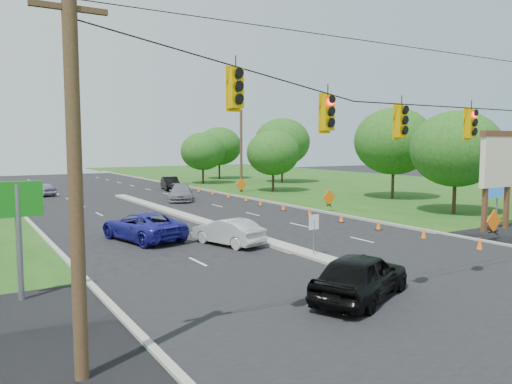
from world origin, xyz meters
TOP-DOWN VIEW (x-y plane):
  - ground at (0.00, 0.00)m, footprint 160.00×160.00m
  - grass_right at (30.00, 20.00)m, footprint 40.00×160.00m
  - cross_street at (0.00, 0.00)m, footprint 160.00×14.00m
  - curb_left at (-10.10, 30.00)m, footprint 0.25×110.00m
  - curb_right at (10.10, 30.00)m, footprint 0.25×110.00m
  - median at (0.00, 21.00)m, footprint 1.00×34.00m
  - median_sign at (0.00, 6.00)m, footprint 0.55×0.06m
  - signal_span at (-0.05, -1.00)m, footprint 25.60×0.32m
  - utility_pole_far_right at (12.50, 35.00)m, footprint 0.28×0.28m
  - pylon_sign at (14.31, 6.20)m, footprint 5.90×2.30m
  - cone_0 at (8.18, 3.00)m, footprint 0.32×0.32m
  - cone_1 at (8.18, 6.50)m, footprint 0.32×0.32m
  - cone_2 at (8.18, 10.00)m, footprint 0.32×0.32m
  - cone_3 at (8.18, 13.50)m, footprint 0.32×0.32m
  - cone_4 at (8.18, 17.00)m, footprint 0.32×0.32m
  - cone_5 at (8.18, 20.50)m, footprint 0.32×0.32m
  - cone_6 at (8.18, 24.00)m, footprint 0.32×0.32m
  - cone_7 at (8.78, 27.50)m, footprint 0.32×0.32m
  - cone_8 at (8.78, 31.00)m, footprint 0.32×0.32m
  - cone_9 at (8.78, 34.50)m, footprint 0.32×0.32m
  - cone_10 at (8.78, 38.00)m, footprint 0.32×0.32m
  - cone_11 at (8.78, 41.50)m, footprint 0.32×0.32m
  - cone_12 at (8.78, 45.00)m, footprint 0.32×0.32m
  - work_sign_0 at (10.80, 4.00)m, footprint 1.27×0.58m
  - work_sign_1 at (10.80, 18.00)m, footprint 1.27×0.58m
  - work_sign_2 at (10.80, 32.00)m, footprint 1.27×0.58m
  - tree_7 at (18.00, 12.00)m, footprint 6.72×6.72m
  - tree_8 at (22.00, 22.00)m, footprint 7.56×7.56m
  - tree_9 at (16.00, 34.00)m, footprint 5.88×5.88m
  - tree_10 at (24.00, 44.00)m, footprint 7.56×7.56m
  - tree_11 at (20.00, 55.00)m, footprint 6.72×6.72m
  - tree_12 at (14.00, 48.00)m, footprint 5.88×5.88m
  - black_sedan at (-2.53, 0.11)m, footprint 5.33×3.88m
  - white_sedan at (-2.02, 10.77)m, footprint 2.65×4.55m
  - blue_pickup at (-5.46, 14.38)m, footprint 3.86×6.12m
  - silver_car_far at (3.83, 31.22)m, footprint 4.06×5.61m
  - silver_car_oncoming at (-6.59, 42.73)m, footprint 2.46×4.27m
  - dark_car_receding at (7.02, 42.00)m, footprint 2.55×4.89m

SIDE VIEW (x-z plane):
  - ground at x=0.00m, z-range 0.00..0.00m
  - grass_right at x=30.00m, z-range -0.03..0.03m
  - cross_street at x=0.00m, z-range -0.01..0.01m
  - curb_left at x=-10.10m, z-range -0.08..0.08m
  - curb_right at x=10.10m, z-range -0.08..0.08m
  - median at x=0.00m, z-range -0.09..0.09m
  - cone_0 at x=8.18m, z-range 0.00..0.70m
  - cone_1 at x=8.18m, z-range 0.00..0.70m
  - cone_2 at x=8.18m, z-range 0.00..0.70m
  - cone_3 at x=8.18m, z-range 0.00..0.70m
  - cone_4 at x=8.18m, z-range 0.00..0.70m
  - cone_5 at x=8.18m, z-range 0.00..0.70m
  - cone_6 at x=8.18m, z-range 0.00..0.70m
  - cone_7 at x=8.78m, z-range 0.00..0.70m
  - cone_8 at x=8.78m, z-range 0.00..0.70m
  - cone_9 at x=8.78m, z-range 0.00..0.70m
  - cone_10 at x=8.78m, z-range 0.00..0.70m
  - cone_11 at x=8.78m, z-range 0.00..0.70m
  - cone_12 at x=8.78m, z-range 0.00..0.70m
  - silver_car_oncoming at x=-6.59m, z-range 0.00..1.37m
  - white_sedan at x=-2.02m, z-range 0.00..1.42m
  - silver_car_far at x=3.83m, z-range 0.00..1.51m
  - dark_car_receding at x=7.02m, z-range 0.00..1.53m
  - blue_pickup at x=-5.46m, z-range 0.00..1.57m
  - black_sedan at x=-2.53m, z-range 0.00..1.69m
  - work_sign_0 at x=10.80m, z-range 0.41..1.78m
  - work_sign_1 at x=10.80m, z-range 0.41..1.78m
  - work_sign_2 at x=10.80m, z-range 0.41..1.78m
  - median_sign at x=0.00m, z-range 0.44..2.49m
  - pylon_sign at x=14.31m, z-range 0.94..7.06m
  - tree_9 at x=16.00m, z-range 0.91..7.77m
  - tree_12 at x=14.00m, z-range 0.91..7.77m
  - utility_pole_far_right at x=12.50m, z-range 0.00..9.00m
  - tree_7 at x=18.00m, z-range 1.04..8.88m
  - tree_11 at x=20.00m, z-range 1.04..8.88m
  - signal_span at x=-0.05m, z-range 0.47..9.47m
  - tree_8 at x=22.00m, z-range 1.17..9.99m
  - tree_10 at x=24.00m, z-range 1.17..9.99m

